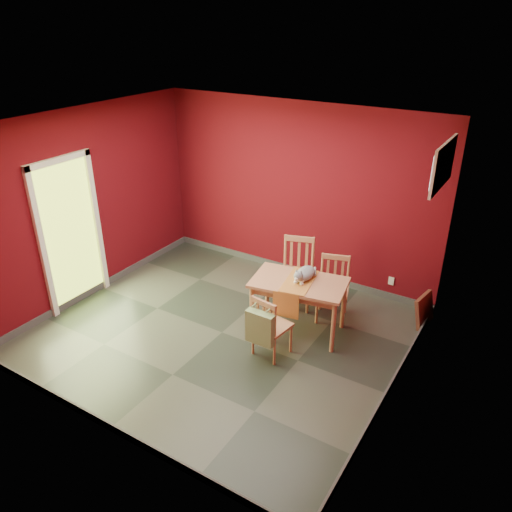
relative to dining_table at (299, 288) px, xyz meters
The scene contains 13 objects.
ground 1.19m from the dining_table, 145.03° to the right, with size 4.50×4.50×0.00m, color #2D342D.
room_shell 1.16m from the dining_table, 145.03° to the right, with size 4.50×4.50×4.50m.
doorway 3.23m from the dining_table, 162.31° to the right, with size 0.06×1.01×2.13m.
window 2.25m from the dining_table, 16.93° to the left, with size 0.05×0.90×0.50m.
outlet_plate 1.66m from the dining_table, 61.07° to the left, with size 0.08×0.01×0.12m, color silver.
dining_table is the anchor object (origin of this frame).
table_runner 0.12m from the dining_table, 90.00° to the right, with size 0.45×0.75×0.35m.
chair_far_left 0.72m from the dining_table, 119.18° to the left, with size 0.58×0.58×0.99m.
chair_far_right 0.63m from the dining_table, 65.99° to the left, with size 0.52×0.52×0.89m.
chair_near 0.68m from the dining_table, 94.44° to the right, with size 0.44×0.44×0.83m.
tote_bag 0.86m from the dining_table, 94.57° to the right, with size 0.35×0.20×0.49m.
cat 0.22m from the dining_table, 71.20° to the left, with size 0.23×0.43×0.22m, color slate, non-canonical shape.
picture_frame 1.77m from the dining_table, 36.77° to the left, with size 0.21×0.44×0.43m.
Camera 1 is at (3.24, -4.40, 3.82)m, focal length 35.00 mm.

